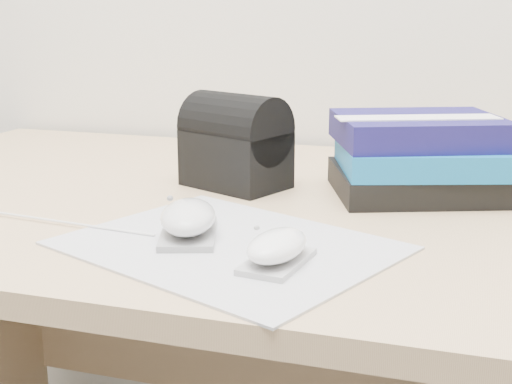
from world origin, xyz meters
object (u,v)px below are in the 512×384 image
(pouch, at_px, (236,142))
(desk, at_px, (346,341))
(mouse_front, at_px, (277,248))
(book_stack, at_px, (419,156))
(mouse_rear, at_px, (188,220))

(pouch, bearing_deg, desk, 4.03)
(mouse_front, bearing_deg, desk, 86.31)
(desk, xyz_separation_m, pouch, (-0.17, -0.01, 0.30))
(book_stack, height_order, pouch, pouch)
(mouse_rear, xyz_separation_m, mouse_front, (0.12, -0.06, -0.00))
(mouse_rear, height_order, pouch, pouch)
(desk, bearing_deg, pouch, -175.97)
(desk, height_order, mouse_rear, mouse_rear)
(mouse_rear, bearing_deg, mouse_front, -24.87)
(book_stack, bearing_deg, mouse_rear, -129.22)
(desk, distance_m, book_stack, 0.31)
(book_stack, xyz_separation_m, pouch, (-0.26, -0.03, 0.01))
(mouse_front, height_order, book_stack, book_stack)
(mouse_rear, xyz_separation_m, pouch, (-0.03, 0.25, 0.04))
(mouse_rear, height_order, mouse_front, mouse_rear)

